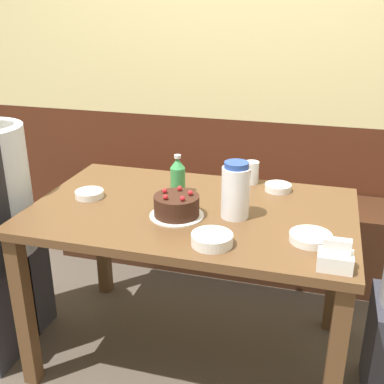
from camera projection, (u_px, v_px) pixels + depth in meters
ground_plane at (192, 351)px, 2.24m from camera, size 12.00×12.00×0.00m
back_wall at (243, 51)px, 2.71m from camera, size 4.80×0.04×2.50m
bench_seat at (230, 230)px, 2.89m from camera, size 2.08×0.38×0.46m
dining_table at (192, 229)px, 2.00m from camera, size 1.31×0.82×0.73m
birthday_cake at (177, 206)px, 1.88m from camera, size 0.21×0.21×0.11m
water_pitcher at (236, 191)px, 1.85m from camera, size 0.11×0.11×0.22m
soju_bottle at (178, 175)px, 2.09m from camera, size 0.07×0.07×0.17m
napkin_holder at (335, 258)px, 1.51m from camera, size 0.11×0.08×0.11m
bowl_soup_white at (278, 187)px, 2.14m from camera, size 0.12×0.12×0.03m
bowl_rice_small at (212, 239)px, 1.67m from camera, size 0.15×0.15×0.04m
bowl_side_dish at (311, 238)px, 1.69m from camera, size 0.15×0.15×0.03m
bowl_sauce_shallow at (89, 194)px, 2.07m from camera, size 0.12×0.12×0.03m
glass_water_tall at (252, 172)px, 2.21m from camera, size 0.07×0.07×0.10m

